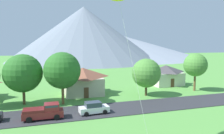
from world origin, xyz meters
name	(u,v)px	position (x,y,z in m)	size (l,w,h in m)	color
road_strip	(95,111)	(0.00, 27.46, 0.04)	(160.00, 6.97, 0.08)	#2D2D33
mountain_far_west_ridge	(84,34)	(16.11, 123.78, 15.72)	(86.30, 86.30, 31.44)	slate
mountain_west_ridge	(111,45)	(42.22, 153.99, 9.27)	(130.75, 130.75, 18.53)	gray
house_leftmost	(83,80)	(0.26, 39.09, 2.73)	(7.75, 7.60, 5.27)	beige
house_right_center	(166,75)	(21.22, 42.65, 2.51)	(7.58, 6.58, 4.84)	beige
tree_near_left	(23,73)	(-10.35, 34.64, 5.20)	(6.28, 6.28, 8.34)	brown
tree_left_of_center	(62,70)	(-4.20, 32.78, 5.65)	(6.03, 6.03, 8.68)	brown
tree_center	(146,73)	(11.71, 34.13, 4.38)	(5.58, 5.58, 7.18)	#4C3823
tree_near_right	(195,65)	(23.59, 34.94, 5.55)	(4.93, 4.93, 8.04)	brown
parked_car_white_mid_west	(94,108)	(-0.47, 26.26, 0.87)	(4.28, 2.24, 1.68)	white
pickup_truck_maroon_west_side	(44,112)	(-7.23, 26.05, 1.06)	(5.23, 2.39, 1.99)	maroon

